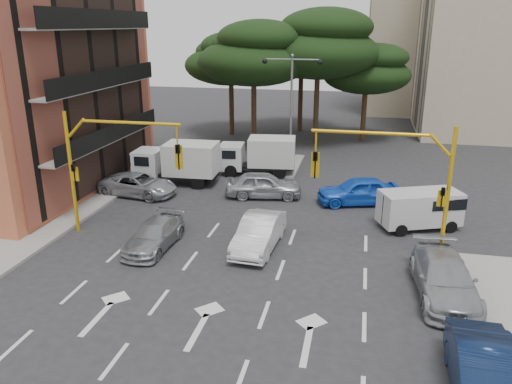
% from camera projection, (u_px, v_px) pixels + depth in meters
% --- Properties ---
extents(ground, '(120.00, 120.00, 0.00)m').
position_uv_depth(ground, '(235.00, 265.00, 21.41)').
color(ground, '#28282B').
rests_on(ground, ground).
extents(median_strip, '(1.40, 6.00, 0.15)m').
position_uv_depth(median_strip, '(290.00, 166.00, 36.20)').
color(median_strip, gray).
rests_on(median_strip, ground).
extents(apartment_beige_far, '(16.20, 12.15, 16.70)m').
position_uv_depth(apartment_beige_far, '(440.00, 38.00, 56.89)').
color(apartment_beige_far, tan).
rests_on(apartment_beige_far, ground).
extents(pine_left_near, '(9.15, 9.15, 10.23)m').
position_uv_depth(pine_left_near, '(254.00, 53.00, 40.10)').
color(pine_left_near, '#382616').
rests_on(pine_left_near, ground).
extents(pine_center, '(9.98, 9.98, 11.16)m').
position_uv_depth(pine_center, '(319.00, 44.00, 40.73)').
color(pine_center, '#382616').
rests_on(pine_center, ground).
extents(pine_left_far, '(8.32, 8.32, 9.30)m').
position_uv_depth(pine_left_far, '(231.00, 58.00, 44.63)').
color(pine_left_far, '#382616').
rests_on(pine_left_far, ground).
extents(pine_right, '(7.49, 7.49, 8.37)m').
position_uv_depth(pine_right, '(368.00, 69.00, 42.44)').
color(pine_right, '#382616').
rests_on(pine_right, ground).
extents(pine_back, '(9.15, 9.15, 10.23)m').
position_uv_depth(pine_back, '(302.00, 49.00, 45.98)').
color(pine_back, '#382616').
rests_on(pine_back, ground).
extents(signal_mast_right, '(5.79, 0.37, 6.00)m').
position_uv_depth(signal_mast_right, '(404.00, 175.00, 20.65)').
color(signal_mast_right, yellow).
rests_on(signal_mast_right, ground).
extents(signal_mast_left, '(5.79, 0.37, 6.00)m').
position_uv_depth(signal_mast_left, '(104.00, 158.00, 23.38)').
color(signal_mast_left, yellow).
rests_on(signal_mast_left, ground).
extents(street_lamp_center, '(4.16, 0.36, 7.77)m').
position_uv_depth(street_lamp_center, '(292.00, 91.00, 34.49)').
color(street_lamp_center, slate).
rests_on(street_lamp_center, median_strip).
extents(car_white_hatch, '(1.87, 4.64, 1.50)m').
position_uv_depth(car_white_hatch, '(259.00, 233.00, 22.85)').
color(car_white_hatch, silver).
rests_on(car_white_hatch, ground).
extents(car_blue_compact, '(4.96, 3.08, 1.58)m').
position_uv_depth(car_blue_compact, '(358.00, 191.00, 28.49)').
color(car_blue_compact, blue).
rests_on(car_blue_compact, ground).
extents(car_silver_wagon, '(1.88, 4.31, 1.23)m').
position_uv_depth(car_silver_wagon, '(154.00, 235.00, 22.93)').
color(car_silver_wagon, '#919498').
rests_on(car_silver_wagon, ground).
extents(car_silver_cross_a, '(4.97, 2.76, 1.32)m').
position_uv_depth(car_silver_cross_a, '(138.00, 185.00, 29.98)').
color(car_silver_cross_a, '#ABACB3').
rests_on(car_silver_cross_a, ground).
extents(car_silver_cross_b, '(4.73, 2.52, 1.53)m').
position_uv_depth(car_silver_cross_b, '(264.00, 185.00, 29.61)').
color(car_silver_cross_b, '#A9ACB2').
rests_on(car_silver_cross_b, ground).
extents(car_navy_parked, '(1.75, 4.75, 1.55)m').
position_uv_depth(car_navy_parked, '(486.00, 377.00, 13.47)').
color(car_navy_parked, '#0B1939').
rests_on(car_navy_parked, ground).
extents(car_silver_parked, '(2.39, 5.24, 1.49)m').
position_uv_depth(car_silver_parked, '(444.00, 278.00, 18.79)').
color(car_silver_parked, '#9C9FA4').
rests_on(car_silver_parked, ground).
extents(van_white, '(4.33, 3.14, 1.97)m').
position_uv_depth(van_white, '(419.00, 210.00, 25.03)').
color(van_white, silver).
rests_on(van_white, ground).
extents(box_truck_a, '(5.55, 2.53, 2.68)m').
position_uv_depth(box_truck_a, '(177.00, 163.00, 32.06)').
color(box_truck_a, silver).
rests_on(box_truck_a, ground).
extents(box_truck_b, '(5.41, 2.76, 2.56)m').
position_uv_depth(box_truck_b, '(258.00, 156.00, 34.07)').
color(box_truck_b, silver).
rests_on(box_truck_b, ground).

